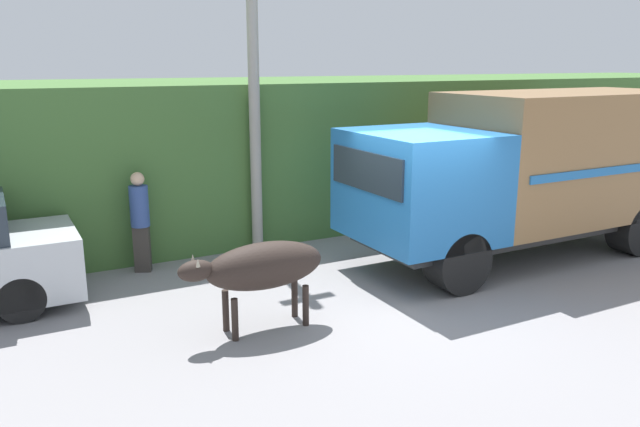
{
  "coord_description": "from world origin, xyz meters",
  "views": [
    {
      "loc": [
        -5.45,
        -7.37,
        3.56
      ],
      "look_at": [
        -1.31,
        0.39,
        1.41
      ],
      "focal_mm": 35.0,
      "sensor_mm": 36.0,
      "label": 1
    }
  ],
  "objects_px": {
    "cargo_truck": "(533,167)",
    "utility_pole": "(254,72)",
    "pedestrian_on_hill": "(140,217)",
    "brown_cow": "(262,267)"
  },
  "relations": [
    {
      "from": "cargo_truck",
      "to": "utility_pole",
      "type": "relative_size",
      "value": 1.06
    },
    {
      "from": "brown_cow",
      "to": "utility_pole",
      "type": "height_order",
      "value": "utility_pole"
    },
    {
      "from": "brown_cow",
      "to": "pedestrian_on_hill",
      "type": "relative_size",
      "value": 1.15
    },
    {
      "from": "cargo_truck",
      "to": "brown_cow",
      "type": "distance_m",
      "value": 5.84
    },
    {
      "from": "brown_cow",
      "to": "utility_pole",
      "type": "bearing_deg",
      "value": 64.06
    },
    {
      "from": "brown_cow",
      "to": "pedestrian_on_hill",
      "type": "distance_m",
      "value": 3.33
    },
    {
      "from": "cargo_truck",
      "to": "pedestrian_on_hill",
      "type": "xyz_separation_m",
      "value": [
        -6.64,
        2.43,
        -0.7
      ]
    },
    {
      "from": "pedestrian_on_hill",
      "to": "utility_pole",
      "type": "bearing_deg",
      "value": -153.67
    },
    {
      "from": "brown_cow",
      "to": "utility_pole",
      "type": "relative_size",
      "value": 0.31
    },
    {
      "from": "cargo_truck",
      "to": "utility_pole",
      "type": "height_order",
      "value": "utility_pole"
    }
  ]
}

